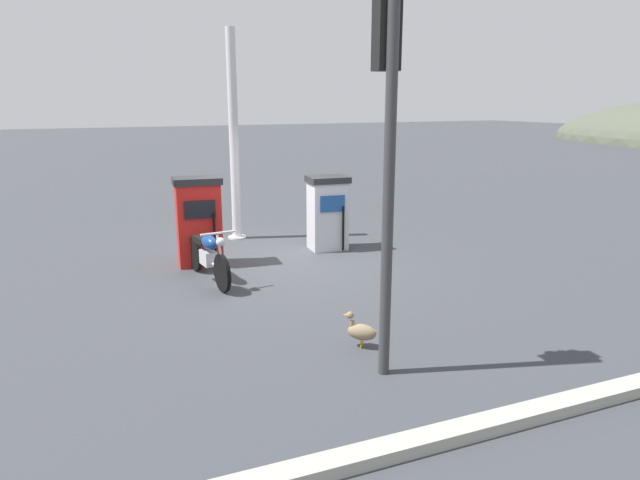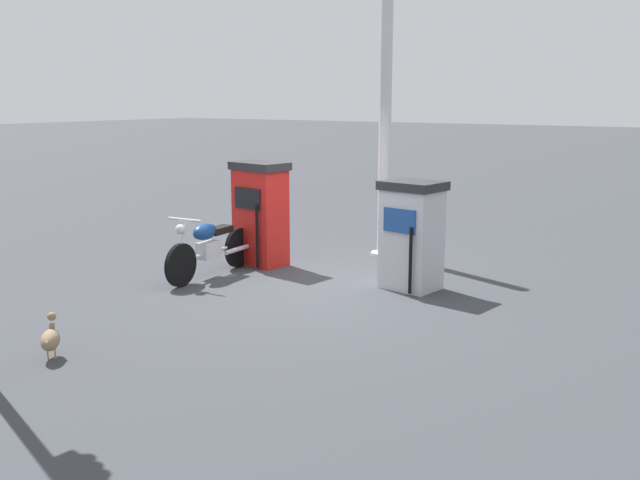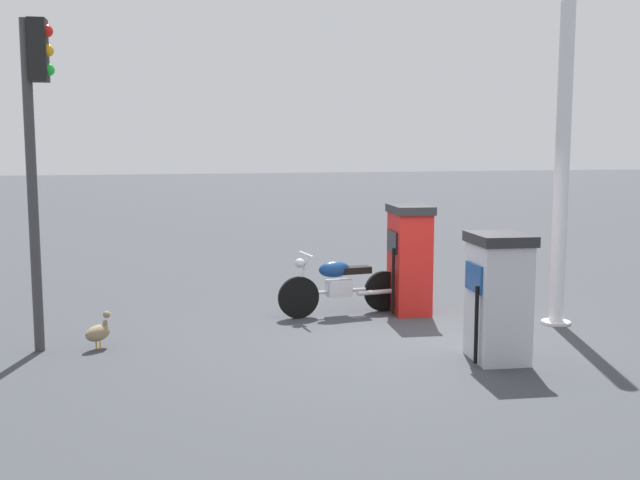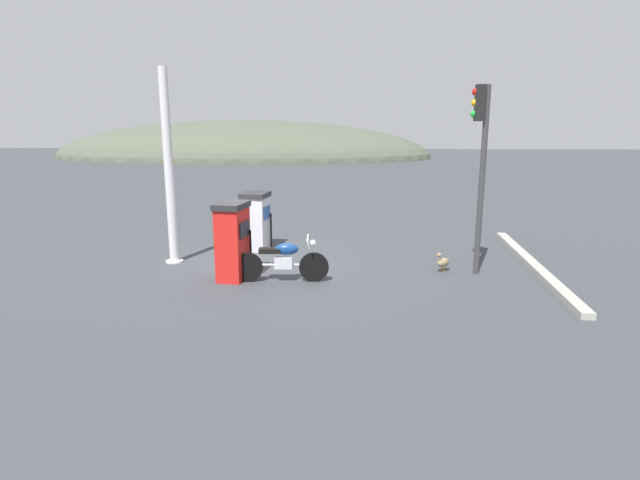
{
  "view_description": "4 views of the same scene",
  "coord_description": "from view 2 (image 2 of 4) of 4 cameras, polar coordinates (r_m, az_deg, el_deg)",
  "views": [
    {
      "loc": [
        9.56,
        -3.74,
        2.93
      ],
      "look_at": [
        1.19,
        0.33,
        0.65
      ],
      "focal_mm": 31.99,
      "sensor_mm": 36.0,
      "label": 1
    },
    {
      "loc": [
        8.2,
        5.57,
        2.58
      ],
      "look_at": [
        0.19,
        0.24,
        0.67
      ],
      "focal_mm": 40.35,
      "sensor_mm": 36.0,
      "label": 2
    },
    {
      "loc": [
        3.85,
        8.83,
        2.46
      ],
      "look_at": [
        1.23,
        -0.22,
        1.28
      ],
      "focal_mm": 41.85,
      "sensor_mm": 36.0,
      "label": 3
    },
    {
      "loc": [
        1.96,
        -11.47,
        3.13
      ],
      "look_at": [
        1.29,
        -0.57,
        0.69
      ],
      "focal_mm": 28.84,
      "sensor_mm": 36.0,
      "label": 4
    }
  ],
  "objects": [
    {
      "name": "fuel_pump_far",
      "position": [
        9.82,
        7.28,
        0.43
      ],
      "size": [
        0.74,
        0.86,
        1.48
      ],
      "color": "silver",
      "rests_on": "ground"
    },
    {
      "name": "motorcycle_near_pump",
      "position": [
        10.56,
        -8.76,
        -0.47
      ],
      "size": [
        1.96,
        0.56,
        0.94
      ],
      "color": "black",
      "rests_on": "ground"
    },
    {
      "name": "fuel_pump_near",
      "position": [
        11.19,
        -4.75,
        2.14
      ],
      "size": [
        0.69,
        0.92,
        1.61
      ],
      "color": "red",
      "rests_on": "ground"
    },
    {
      "name": "wandering_duck",
      "position": [
        7.73,
        -20.59,
        -7.33
      ],
      "size": [
        0.38,
        0.38,
        0.45
      ],
      "color": "#847051",
      "rests_on": "ground"
    },
    {
      "name": "ground_plane",
      "position": [
        10.24,
        -0.54,
        -3.35
      ],
      "size": [
        120.0,
        120.0,
        0.0
      ],
      "primitive_type": "plane",
      "color": "#383A3F"
    },
    {
      "name": "canopy_support_pole",
      "position": [
        11.8,
        5.18,
        8.95
      ],
      "size": [
        0.4,
        0.4,
        4.39
      ],
      "color": "silver",
      "rests_on": "ground"
    }
  ]
}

